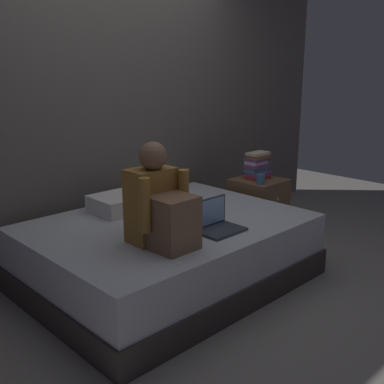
{
  "coord_description": "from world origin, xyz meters",
  "views": [
    {
      "loc": [
        -2.35,
        -2.17,
        1.59
      ],
      "look_at": [
        -0.15,
        0.1,
        0.74
      ],
      "focal_mm": 43.56,
      "sensor_mm": 36.0,
      "label": 1
    }
  ],
  "objects_px": {
    "bed": "(169,252)",
    "pillow": "(127,201)",
    "book_stack": "(257,166)",
    "nightstand": "(258,207)",
    "mug": "(261,179)",
    "person_sitting": "(160,206)",
    "laptop": "(216,223)"
  },
  "relations": [
    {
      "from": "bed",
      "to": "nightstand",
      "type": "distance_m",
      "value": 1.31
    },
    {
      "from": "pillow",
      "to": "book_stack",
      "type": "bearing_deg",
      "value": -10.32
    },
    {
      "from": "laptop",
      "to": "mug",
      "type": "distance_m",
      "value": 1.16
    },
    {
      "from": "person_sitting",
      "to": "mug",
      "type": "relative_size",
      "value": 7.28
    },
    {
      "from": "nightstand",
      "to": "pillow",
      "type": "height_order",
      "value": "pillow"
    },
    {
      "from": "person_sitting",
      "to": "laptop",
      "type": "height_order",
      "value": "person_sitting"
    },
    {
      "from": "mug",
      "to": "book_stack",
      "type": "bearing_deg",
      "value": 48.0
    },
    {
      "from": "nightstand",
      "to": "mug",
      "type": "distance_m",
      "value": 0.37
    },
    {
      "from": "bed",
      "to": "person_sitting",
      "type": "bearing_deg",
      "value": -137.62
    },
    {
      "from": "bed",
      "to": "mug",
      "type": "relative_size",
      "value": 22.22
    },
    {
      "from": "mug",
      "to": "laptop",
      "type": "bearing_deg",
      "value": -157.63
    },
    {
      "from": "pillow",
      "to": "mug",
      "type": "bearing_deg",
      "value": -18.31
    },
    {
      "from": "bed",
      "to": "book_stack",
      "type": "distance_m",
      "value": 1.4
    },
    {
      "from": "nightstand",
      "to": "person_sitting",
      "type": "distance_m",
      "value": 1.77
    },
    {
      "from": "person_sitting",
      "to": "laptop",
      "type": "xyz_separation_m",
      "value": [
        0.44,
        -0.08,
        -0.2
      ]
    },
    {
      "from": "bed",
      "to": "pillow",
      "type": "height_order",
      "value": "pillow"
    },
    {
      "from": "book_stack",
      "to": "mug",
      "type": "relative_size",
      "value": 2.83
    },
    {
      "from": "nightstand",
      "to": "mug",
      "type": "xyz_separation_m",
      "value": [
        -0.13,
        -0.12,
        0.32
      ]
    },
    {
      "from": "person_sitting",
      "to": "nightstand",
      "type": "bearing_deg",
      "value": 16.3
    },
    {
      "from": "bed",
      "to": "laptop",
      "type": "relative_size",
      "value": 6.25
    },
    {
      "from": "nightstand",
      "to": "pillow",
      "type": "relative_size",
      "value": 0.99
    },
    {
      "from": "pillow",
      "to": "bed",
      "type": "bearing_deg",
      "value": -85.38
    },
    {
      "from": "nightstand",
      "to": "laptop",
      "type": "height_order",
      "value": "laptop"
    },
    {
      "from": "pillow",
      "to": "mug",
      "type": "relative_size",
      "value": 6.22
    },
    {
      "from": "bed",
      "to": "pillow",
      "type": "xyz_separation_m",
      "value": [
        -0.04,
        0.45,
        0.31
      ]
    },
    {
      "from": "book_stack",
      "to": "laptop",
      "type": "bearing_deg",
      "value": -153.81
    },
    {
      "from": "laptop",
      "to": "mug",
      "type": "bearing_deg",
      "value": 22.37
    },
    {
      "from": "bed",
      "to": "nightstand",
      "type": "bearing_deg",
      "value": 7.48
    },
    {
      "from": "person_sitting",
      "to": "pillow",
      "type": "bearing_deg",
      "value": 68.32
    },
    {
      "from": "pillow",
      "to": "book_stack",
      "type": "height_order",
      "value": "book_stack"
    },
    {
      "from": "person_sitting",
      "to": "laptop",
      "type": "distance_m",
      "value": 0.49
    },
    {
      "from": "mug",
      "to": "pillow",
      "type": "bearing_deg",
      "value": 161.69
    }
  ]
}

